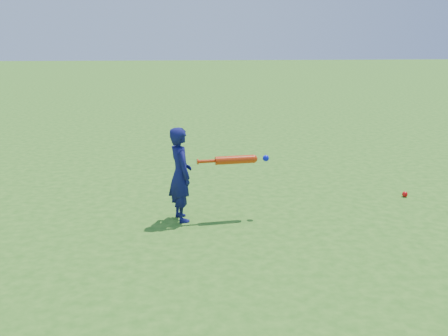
{
  "coord_description": "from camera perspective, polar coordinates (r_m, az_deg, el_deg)",
  "views": [
    {
      "loc": [
        -0.21,
        -5.89,
        2.03
      ],
      "look_at": [
        0.26,
        -0.42,
        0.58
      ],
      "focal_mm": 40.0,
      "sensor_mm": 36.0,
      "label": 1
    }
  ],
  "objects": [
    {
      "name": "ground",
      "position": [
        6.23,
        -2.72,
        -4.25
      ],
      "size": [
        80.0,
        80.0,
        0.0
      ],
      "primitive_type": "plane",
      "color": "#2F6C19",
      "rests_on": "ground"
    },
    {
      "name": "child",
      "position": [
        5.6,
        -5.0,
        -0.74
      ],
      "size": [
        0.36,
        0.45,
        1.07
      ],
      "primitive_type": "imported",
      "rotation": [
        0.0,
        0.0,
        1.87
      ],
      "color": "#10124E",
      "rests_on": "ground"
    },
    {
      "name": "ground_ball_red",
      "position": [
        6.94,
        19.97,
        -2.83
      ],
      "size": [
        0.07,
        0.07,
        0.07
      ],
      "primitive_type": "sphere",
      "color": "red",
      "rests_on": "ground"
    },
    {
      "name": "bat_swing",
      "position": [
        5.63,
        1.59,
        0.96
      ],
      "size": [
        0.83,
        0.17,
        0.09
      ],
      "rotation": [
        0.0,
        0.0,
        0.13
      ],
      "color": "red",
      "rests_on": "ground"
    }
  ]
}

